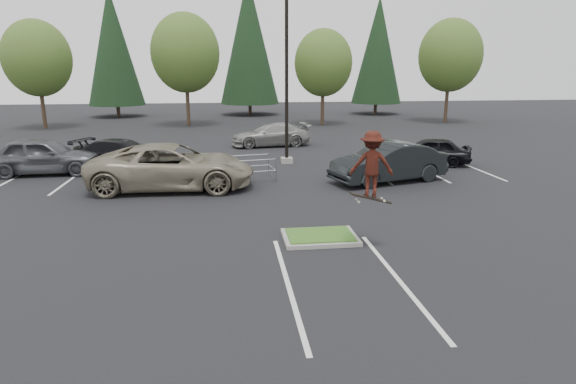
{
  "coord_description": "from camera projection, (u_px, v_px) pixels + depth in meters",
  "views": [
    {
      "loc": [
        -2.69,
        -13.41,
        4.98
      ],
      "look_at": [
        -0.78,
        1.5,
        1.11
      ],
      "focal_mm": 30.0,
      "sensor_mm": 36.0,
      "label": 1
    }
  ],
  "objects": [
    {
      "name": "decid_b",
      "position": [
        185.0,
        56.0,
        41.53
      ],
      "size": [
        5.89,
        5.89,
        9.64
      ],
      "color": "#38281C",
      "rests_on": "ground"
    },
    {
      "name": "conif_c",
      "position": [
        378.0,
        51.0,
        52.4
      ],
      "size": [
        5.5,
        5.5,
        12.5
      ],
      "color": "#38281C",
      "rests_on": "ground"
    },
    {
      "name": "conif_b",
      "position": [
        249.0,
        41.0,
        51.39
      ],
      "size": [
        6.38,
        6.38,
        14.5
      ],
      "color": "#38281C",
      "rests_on": "ground"
    },
    {
      "name": "cart_corral",
      "position": [
        222.0,
        167.0,
        21.53
      ],
      "size": [
        4.02,
        2.02,
        1.09
      ],
      "rotation": [
        0.0,
        0.0,
        0.17
      ],
      "color": "gray",
      "rests_on": "ground"
    },
    {
      "name": "skateboarder",
      "position": [
        372.0,
        165.0,
        13.03
      ],
      "size": [
        1.28,
        0.89,
        2.03
      ],
      "rotation": [
        0.0,
        0.0,
        2.94
      ],
      "color": "black",
      "rests_on": "ground"
    },
    {
      "name": "decid_a",
      "position": [
        37.0,
        61.0,
        39.68
      ],
      "size": [
        5.44,
        5.44,
        8.91
      ],
      "color": "#38281C",
      "rests_on": "ground"
    },
    {
      "name": "car_far_silver",
      "position": [
        271.0,
        135.0,
        31.58
      ],
      "size": [
        5.35,
        2.72,
        1.49
      ],
      "primitive_type": "imported",
      "rotation": [
        0.0,
        0.0,
        4.84
      ],
      "color": "gray",
      "rests_on": "ground"
    },
    {
      "name": "car_l_black",
      "position": [
        121.0,
        155.0,
        24.32
      ],
      "size": [
        5.56,
        3.93,
        1.49
      ],
      "primitive_type": "imported",
      "rotation": [
        0.0,
        0.0,
        1.17
      ],
      "color": "black",
      "rests_on": "ground"
    },
    {
      "name": "car_r_black",
      "position": [
        430.0,
        151.0,
        25.51
      ],
      "size": [
        4.58,
        2.99,
        1.45
      ],
      "primitive_type": "imported",
      "rotation": [
        0.0,
        0.0,
        4.38
      ],
      "color": "black",
      "rests_on": "ground"
    },
    {
      "name": "decid_c",
      "position": [
        323.0,
        65.0,
        42.53
      ],
      "size": [
        5.12,
        5.12,
        8.38
      ],
      "color": "#38281C",
      "rests_on": "ground"
    },
    {
      "name": "car_l_tan",
      "position": [
        172.0,
        167.0,
        20.32
      ],
      "size": [
        6.97,
        3.42,
        1.9
      ],
      "primitive_type": "imported",
      "rotation": [
        0.0,
        0.0,
        1.53
      ],
      "color": "gray",
      "rests_on": "ground"
    },
    {
      "name": "light_pole",
      "position": [
        287.0,
        77.0,
        24.9
      ],
      "size": [
        0.7,
        0.6,
        10.12
      ],
      "color": "gray",
      "rests_on": "ground"
    },
    {
      "name": "ground",
      "position": [
        320.0,
        239.0,
        14.45
      ],
      "size": [
        120.0,
        120.0,
        0.0
      ],
      "primitive_type": "plane",
      "color": "black",
      "rests_on": "ground"
    },
    {
      "name": "conif_a",
      "position": [
        113.0,
        47.0,
        49.37
      ],
      "size": [
        5.72,
        5.72,
        13.0
      ],
      "color": "#38281C",
      "rests_on": "ground"
    },
    {
      "name": "stall_lines",
      "position": [
        261.0,
        191.0,
        20.07
      ],
      "size": [
        22.62,
        17.6,
        0.01
      ],
      "color": "silver",
      "rests_on": "ground"
    },
    {
      "name": "grass_median",
      "position": [
        320.0,
        237.0,
        14.43
      ],
      "size": [
        2.2,
        1.6,
        0.16
      ],
      "color": "gray",
      "rests_on": "ground"
    },
    {
      "name": "decid_d",
      "position": [
        450.0,
        58.0,
        44.33
      ],
      "size": [
        5.76,
        5.76,
        9.43
      ],
      "color": "#38281C",
      "rests_on": "ground"
    },
    {
      "name": "car_r_charc",
      "position": [
        389.0,
        162.0,
        21.59
      ],
      "size": [
        5.63,
        3.32,
        1.75
      ],
      "primitive_type": "imported",
      "rotation": [
        0.0,
        0.0,
        5.01
      ],
      "color": "black",
      "rests_on": "ground"
    },
    {
      "name": "car_l_grey",
      "position": [
        43.0,
        156.0,
        23.15
      ],
      "size": [
        5.33,
        2.31,
        1.79
      ],
      "primitive_type": "imported",
      "rotation": [
        0.0,
        0.0,
        1.61
      ],
      "color": "#45484C",
      "rests_on": "ground"
    }
  ]
}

